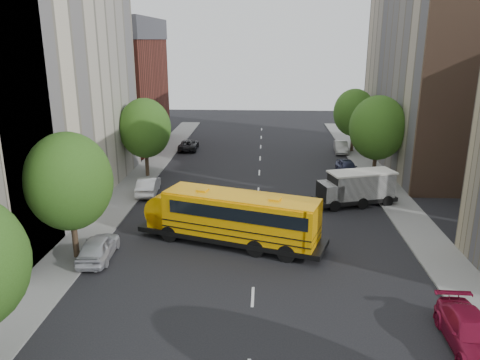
# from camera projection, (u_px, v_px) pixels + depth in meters

# --- Properties ---
(ground) EXTENTS (120.00, 120.00, 0.00)m
(ground) POSITION_uv_depth(u_px,v_px,m) (256.00, 236.00, 32.22)
(ground) COLOR black
(ground) RESTS_ON ground
(sidewalk_left) EXTENTS (3.00, 80.00, 0.12)m
(sidewalk_left) POSITION_uv_depth(u_px,v_px,m) (114.00, 207.00, 37.58)
(sidewalk_left) COLOR slate
(sidewalk_left) RESTS_ON ground
(sidewalk_right) EXTENTS (3.00, 80.00, 0.12)m
(sidewalk_right) POSITION_uv_depth(u_px,v_px,m) (405.00, 213.00, 36.39)
(sidewalk_right) COLOR slate
(sidewalk_right) RESTS_ON ground
(lane_markings) EXTENTS (0.15, 64.00, 0.01)m
(lane_markings) POSITION_uv_depth(u_px,v_px,m) (258.00, 191.00, 41.78)
(lane_markings) COLOR silver
(lane_markings) RESTS_ON ground
(building_left_cream) EXTENTS (10.00, 26.00, 20.00)m
(building_left_cream) POSITION_uv_depth(u_px,v_px,m) (26.00, 80.00, 36.01)
(building_left_cream) COLOR beige
(building_left_cream) RESTS_ON ground
(building_left_redbrick) EXTENTS (10.00, 15.00, 13.00)m
(building_left_redbrick) POSITION_uv_depth(u_px,v_px,m) (117.00, 94.00, 58.05)
(building_left_redbrick) COLOR maroon
(building_left_redbrick) RESTS_ON ground
(building_right_far) EXTENTS (10.00, 22.00, 18.00)m
(building_right_far) POSITION_uv_depth(u_px,v_px,m) (437.00, 80.00, 47.82)
(building_right_far) COLOR tan
(building_right_far) RESTS_ON ground
(street_tree_1) EXTENTS (5.12, 5.12, 7.90)m
(street_tree_1) POSITION_uv_depth(u_px,v_px,m) (69.00, 182.00, 27.54)
(street_tree_1) COLOR #38281C
(street_tree_1) RESTS_ON ground
(street_tree_2) EXTENTS (4.99, 4.99, 7.71)m
(street_tree_2) POSITION_uv_depth(u_px,v_px,m) (145.00, 128.00, 44.78)
(street_tree_2) COLOR #38281C
(street_tree_2) RESTS_ON ground
(street_tree_4) EXTENTS (5.25, 5.25, 8.10)m
(street_tree_4) POSITION_uv_depth(u_px,v_px,m) (378.00, 128.00, 43.57)
(street_tree_4) COLOR #38281C
(street_tree_4) RESTS_ON ground
(street_tree_5) EXTENTS (4.86, 4.86, 7.51)m
(street_tree_5) POSITION_uv_depth(u_px,v_px,m) (354.00, 113.00, 55.16)
(street_tree_5) COLOR #38281C
(street_tree_5) RESTS_ON ground
(school_bus) EXTENTS (12.79, 6.68, 3.55)m
(school_bus) POSITION_uv_depth(u_px,v_px,m) (229.00, 215.00, 30.51)
(school_bus) COLOR black
(school_bus) RESTS_ON ground
(safari_truck) EXTENTS (6.96, 4.13, 2.82)m
(safari_truck) POSITION_uv_depth(u_px,v_px,m) (356.00, 188.00, 37.81)
(safari_truck) COLOR black
(safari_truck) RESTS_ON ground
(parked_car_0) EXTENTS (2.03, 4.57, 1.53)m
(parked_car_0) POSITION_uv_depth(u_px,v_px,m) (98.00, 247.00, 28.65)
(parked_car_0) COLOR #B2B2B9
(parked_car_0) RESTS_ON ground
(parked_car_1) EXTENTS (1.97, 4.68, 1.50)m
(parked_car_1) POSITION_uv_depth(u_px,v_px,m) (148.00, 186.00, 40.80)
(parked_car_1) COLOR white
(parked_car_1) RESTS_ON ground
(parked_car_2) EXTENTS (2.28, 4.70, 1.29)m
(parked_car_2) POSITION_uv_depth(u_px,v_px,m) (189.00, 145.00, 57.16)
(parked_car_2) COLOR black
(parked_car_2) RESTS_ON ground
(parked_car_3) EXTENTS (2.15, 5.02, 1.44)m
(parked_car_3) POSITION_uv_depth(u_px,v_px,m) (471.00, 333.00, 20.34)
(parked_car_3) COLOR maroon
(parked_car_3) RESTS_ON ground
(parked_car_4) EXTENTS (2.07, 4.36, 1.44)m
(parked_car_4) POSITION_uv_depth(u_px,v_px,m) (347.00, 167.00, 46.79)
(parked_car_4) COLOR #2E3251
(parked_car_4) RESTS_ON ground
(parked_car_5) EXTENTS (1.67, 4.22, 1.36)m
(parked_car_5) POSITION_uv_depth(u_px,v_px,m) (341.00, 147.00, 55.71)
(parked_car_5) COLOR #9B9A96
(parked_car_5) RESTS_ON ground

